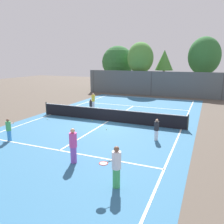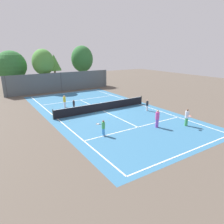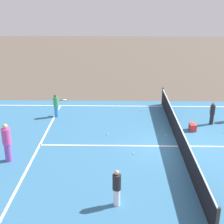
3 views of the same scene
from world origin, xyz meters
name	(u,v)px [view 3 (image 3 of 3)]	position (x,y,z in m)	size (l,w,h in m)	color
ground_plane	(179,146)	(0.00, 0.00, 0.00)	(80.00, 80.00, 0.00)	brown
court_surface	(179,146)	(0.00, 0.00, 0.00)	(13.00, 25.00, 0.01)	teal
tennis_net	(179,136)	(0.00, 0.00, 0.51)	(11.90, 0.10, 1.10)	#333833
player_1	(56,105)	(-3.64, -6.26, 0.70)	(0.63, 0.84, 1.34)	#388CD8
player_2	(7,142)	(1.47, -7.34, 0.85)	(0.36, 0.36, 1.67)	purple
player_3	(212,113)	(-2.70, 2.21, 0.62)	(0.26, 0.26, 1.21)	#232328
player_5	(117,188)	(4.36, -2.81, 0.67)	(0.28, 0.28, 1.31)	silver
ball_crate	(193,127)	(-1.85, 1.03, 0.18)	(0.48, 0.31, 0.43)	red
tennis_ball_1	(166,135)	(-1.20, -0.40, 0.03)	(0.07, 0.07, 0.07)	#CCE533
tennis_ball_3	(141,110)	(-4.71, -1.42, 0.03)	(0.07, 0.07, 0.07)	#CCE533
tennis_ball_4	(210,110)	(-4.90, 2.73, 0.03)	(0.07, 0.07, 0.07)	#CCE533
tennis_ball_5	(224,132)	(-1.60, 2.56, 0.03)	(0.07, 0.07, 0.07)	#CCE533
tennis_ball_7	(133,153)	(0.79, -2.10, 0.03)	(0.07, 0.07, 0.07)	#CCE533
tennis_ball_8	(107,134)	(-1.21, -3.32, 0.03)	(0.07, 0.07, 0.07)	#CCE533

